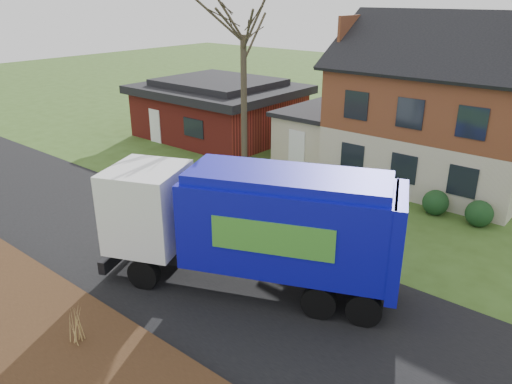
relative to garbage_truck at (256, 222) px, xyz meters
The scene contains 9 objects.
ground 2.81m from the garbage_truck, 166.75° to the right, with size 120.00×120.00×0.00m, color #354F1A.
road 2.80m from the garbage_truck, 166.75° to the right, with size 80.00×7.00×0.02m, color black.
mulch_verge 6.26m from the garbage_truck, 105.44° to the right, with size 80.00×3.50×0.30m, color black.
main_house 13.65m from the garbage_truck, 90.32° to the left, with size 12.95×8.95×9.26m.
ranch_house 18.54m from the garbage_truck, 137.04° to the left, with size 9.80×8.20×3.70m.
garbage_truck is the anchor object (origin of this frame).
silver_sedan 6.19m from the garbage_truck, 126.68° to the left, with size 1.43×4.11×1.35m, color #9A9CA1.
tree_front_west 11.33m from the garbage_truck, 132.96° to the left, with size 3.30×3.30×9.81m.
grass_clump_mid 5.73m from the garbage_truck, 106.94° to the right, with size 0.35×0.29×0.97m.
Camera 1 is at (10.39, -10.25, 8.81)m, focal length 35.00 mm.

